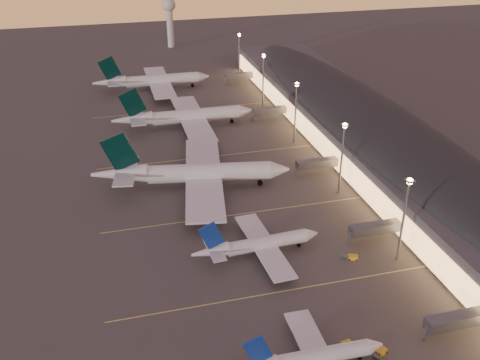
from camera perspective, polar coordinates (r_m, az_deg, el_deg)
name	(u,v)px	position (r m, az deg, el deg)	size (l,w,h in m)	color
ground	(276,280)	(145.72, 3.84, -10.57)	(700.00, 700.00, 0.00)	#464340
airliner_narrow_south	(310,358)	(121.62, 7.51, -18.30)	(33.90, 30.20, 12.14)	silver
airliner_narrow_north	(257,245)	(152.52, 1.80, -6.90)	(37.99, 33.95, 13.58)	silver
airliner_wide_near	(192,173)	(186.55, -5.12, 0.71)	(68.72, 63.40, 22.05)	silver
airliner_wide_mid	(184,117)	(238.62, -5.97, 6.75)	(62.44, 56.59, 20.05)	silver
airliner_wide_far	(152,81)	(290.98, -9.32, 10.41)	(61.31, 55.58, 19.69)	silver
terminal_building	(366,128)	(221.73, 13.31, 5.46)	(56.35, 255.00, 17.46)	#444449
light_masts	(315,120)	(201.64, 7.96, 6.38)	(2.20, 217.20, 25.90)	slate
radar_tower	(169,14)	(377.13, -7.54, 17.13)	(9.00, 9.00, 32.50)	silver
lane_markings	(238,206)	(177.34, -0.21, -2.81)	(90.00, 180.36, 0.00)	#D8C659
baggage_tug_a	(345,345)	(129.27, 11.09, -16.87)	(3.93, 1.99, 1.12)	gold
baggage_tug_b	(380,353)	(129.15, 14.74, -17.42)	(4.12, 3.23, 1.16)	gold
baggage_tug_c	(351,257)	(155.76, 11.76, -8.07)	(4.34, 2.88, 1.21)	gold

